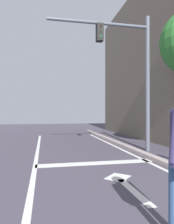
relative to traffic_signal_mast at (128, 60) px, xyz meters
name	(u,v)px	position (x,y,z in m)	size (l,w,h in m)	color
lane_line_center	(29,201)	(-3.34, -3.81, -3.45)	(0.12, 20.00, 0.01)	silver
stop_bar	(96,163)	(-1.63, -1.50, -3.45)	(3.43, 0.40, 0.01)	silver
lane_arrow_stem	(134,191)	(-1.45, -3.74, -3.45)	(0.16, 1.40, 0.01)	silver
lane_arrow_head	(118,177)	(-1.45, -2.89, -3.45)	(0.56, 0.44, 0.01)	silver
traffic_signal_mast	(128,60)	(0.00, 0.00, 0.00)	(3.92, 0.34, 5.18)	#545965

